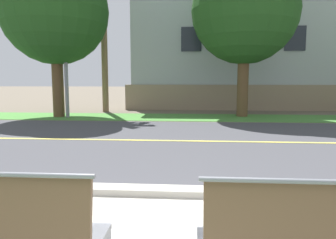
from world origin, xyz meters
name	(u,v)px	position (x,y,z in m)	size (l,w,h in m)	color
ground_plane	(182,132)	(0.00, 8.00, 0.00)	(140.00, 140.00, 0.00)	#665B4C
curb_edge	(170,192)	(0.00, 2.35, 0.06)	(44.00, 0.30, 0.11)	#ADA89E
street_asphalt	(181,141)	(0.00, 6.50, 0.00)	(52.00, 8.00, 0.01)	#424247
road_centre_line	(181,141)	(0.00, 6.50, 0.01)	(48.00, 0.14, 0.01)	#E0CC4C
far_verge_grass	(185,117)	(0.00, 12.05, 0.01)	(48.00, 2.80, 0.02)	#478438
streetlamp	(66,24)	(-5.21, 11.85, 4.07)	(0.24, 2.10, 7.13)	gray
shade_tree_far_left	(57,2)	(-5.56, 11.81, 4.99)	(4.66, 4.66, 7.68)	brown
shade_tree_left	(249,2)	(2.72, 12.55, 5.04)	(4.70, 4.70, 7.75)	brown
garden_wall	(243,98)	(3.07, 15.68, 0.70)	(13.00, 0.36, 1.40)	gray
house_across_street	(235,45)	(2.96, 18.88, 3.84)	(13.15, 6.91, 7.59)	#A3ADB2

